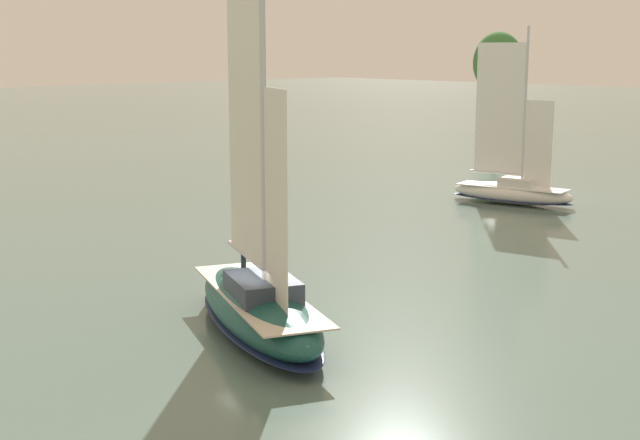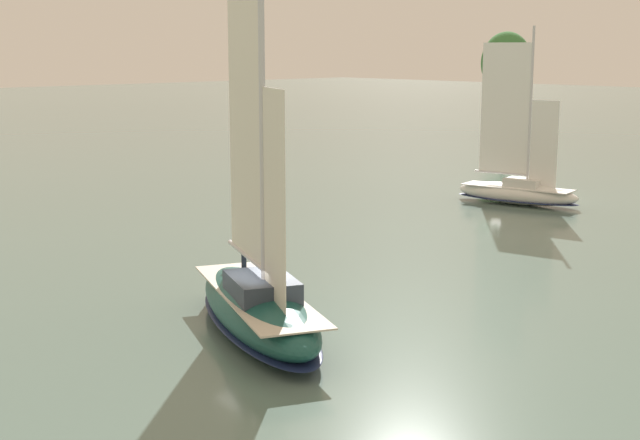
# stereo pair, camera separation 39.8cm
# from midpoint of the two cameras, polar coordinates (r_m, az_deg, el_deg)

# --- Properties ---
(ground_plane) EXTENTS (400.00, 400.00, 0.00)m
(ground_plane) POSITION_cam_midpoint_polar(r_m,az_deg,el_deg) (32.01, -3.61, -7.23)
(ground_plane) COLOR slate
(tree_shore_right) EXTENTS (5.75, 5.75, 11.84)m
(tree_shore_right) POSITION_cam_midpoint_polar(r_m,az_deg,el_deg) (105.57, 11.94, 9.80)
(tree_shore_right) COLOR brown
(tree_shore_right) RESTS_ON ground
(sailboat_main) EXTENTS (11.01, 6.94, 14.69)m
(sailboat_main) POSITION_cam_midpoint_polar(r_m,az_deg,el_deg) (31.65, -3.62, -5.26)
(sailboat_main) COLOR #194C47
(sailboat_main) RESTS_ON ground
(sailboat_moored_far_slip) EXTENTS (8.55, 3.96, 11.34)m
(sailboat_moored_far_slip) POSITION_cam_midpoint_polar(r_m,az_deg,el_deg) (59.19, 12.71, 1.88)
(sailboat_moored_far_slip) COLOR white
(sailboat_moored_far_slip) RESTS_ON ground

